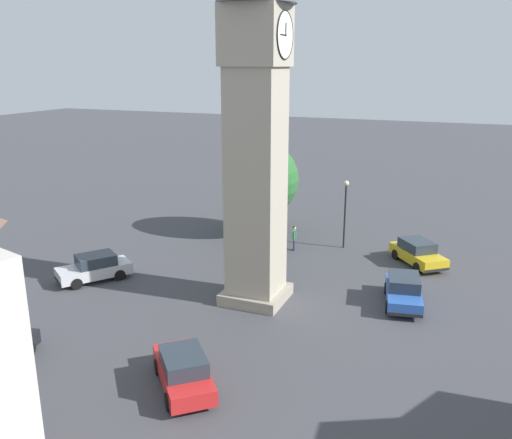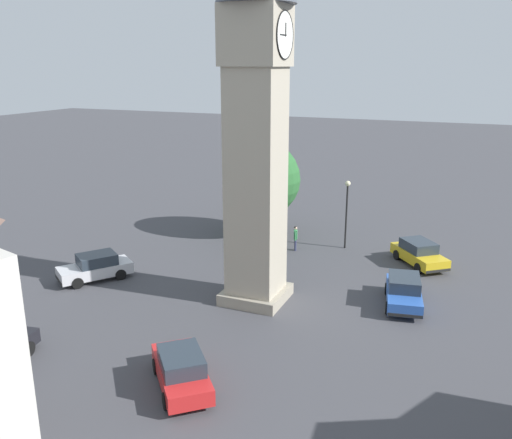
% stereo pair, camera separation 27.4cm
% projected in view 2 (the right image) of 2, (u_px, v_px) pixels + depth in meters
% --- Properties ---
extents(ground_plane, '(200.00, 200.00, 0.00)m').
position_uv_depth(ground_plane, '(256.00, 299.00, 28.79)').
color(ground_plane, '#424247').
extents(clock_tower, '(3.80, 3.80, 21.26)m').
position_uv_depth(clock_tower, '(256.00, 57.00, 25.34)').
color(clock_tower, gray).
rests_on(clock_tower, ground).
extents(car_blue_kerb, '(4.37, 2.43, 1.53)m').
position_uv_depth(car_blue_kerb, '(404.00, 291.00, 27.95)').
color(car_blue_kerb, '#2D5BB7').
rests_on(car_blue_kerb, ground).
extents(car_silver_kerb, '(4.21, 4.00, 1.53)m').
position_uv_depth(car_silver_kerb, '(181.00, 369.00, 20.78)').
color(car_silver_kerb, red).
rests_on(car_silver_kerb, ground).
extents(car_white_side, '(4.34, 3.76, 1.53)m').
position_uv_depth(car_white_side, '(95.00, 267.00, 31.29)').
color(car_white_side, silver).
rests_on(car_white_side, ground).
extents(car_black_far, '(4.26, 3.92, 1.53)m').
position_uv_depth(car_black_far, '(419.00, 253.00, 33.57)').
color(car_black_far, gold).
rests_on(car_black_far, ground).
extents(pedestrian, '(0.54, 0.30, 1.69)m').
position_uv_depth(pedestrian, '(296.00, 236.00, 36.11)').
color(pedestrian, '#2D3351').
rests_on(pedestrian, ground).
extents(tree, '(5.51, 5.51, 6.92)m').
position_uv_depth(tree, '(262.00, 179.00, 38.64)').
color(tree, brown).
rests_on(tree, ground).
extents(lamp_post, '(0.36, 0.36, 4.68)m').
position_uv_depth(lamp_post, '(347.00, 203.00, 36.00)').
color(lamp_post, black).
rests_on(lamp_post, ground).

